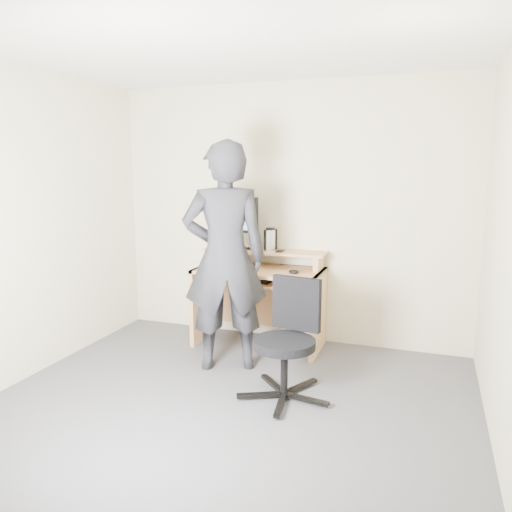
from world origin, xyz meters
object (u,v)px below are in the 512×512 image
Objects in this scene: desk at (262,288)px; person at (225,257)px; monitor at (235,217)px; office_chair at (289,335)px.

desk is 0.81m from person.
desk is 0.62× the size of person.
monitor reaches higher than desk.
person reaches higher than office_chair.
person is at bearing -57.38° from monitor.
desk is 2.28× the size of monitor.
office_chair is at bearing -61.61° from desk.
desk is at bearing 128.53° from office_chair.
monitor is 0.61× the size of office_chair.
monitor is at bearing 138.26° from office_chair.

